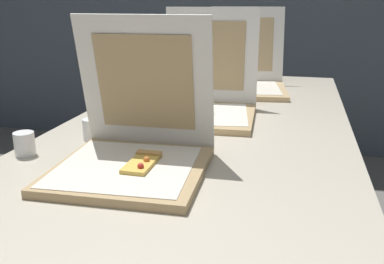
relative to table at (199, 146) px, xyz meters
The scene contains 6 objects.
table is the anchor object (origin of this frame).
pizza_box_front 0.36m from the table, 105.55° to the right, with size 0.38×0.39×0.39m.
pizza_box_middle 0.24m from the table, 97.51° to the left, with size 0.39×0.43×0.39m.
pizza_box_back 0.73m from the table, 85.16° to the left, with size 0.43×0.51×0.38m.
cup_white_near_center 0.35m from the table, 155.42° to the right, with size 0.06×0.06×0.07m, color white.
cup_white_near_left 0.54m from the table, 143.89° to the right, with size 0.06×0.06×0.07m, color white.
Camera 1 is at (0.30, -0.66, 1.17)m, focal length 40.13 mm.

